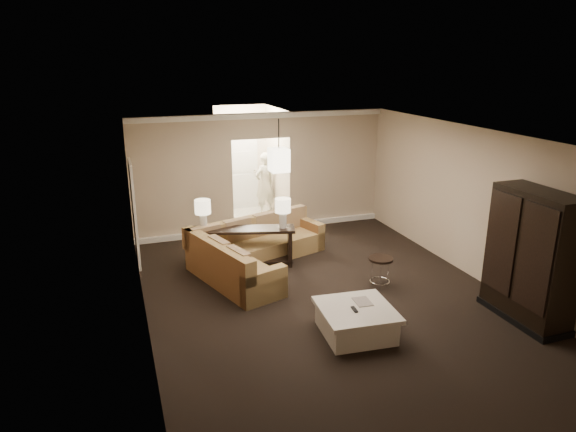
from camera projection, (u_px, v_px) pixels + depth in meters
name	position (u px, v px, depth m)	size (l,w,h in m)	color
ground	(328.00, 300.00, 8.82)	(8.00, 8.00, 0.00)	black
wall_back	(262.00, 173.00, 12.01)	(6.00, 0.04, 2.80)	#C3B093
wall_front	(502.00, 349.00, 4.79)	(6.00, 0.04, 2.80)	#C3B093
wall_left	(141.00, 244.00, 7.47)	(0.04, 8.00, 2.80)	#C3B093
wall_right	(481.00, 206.00, 9.34)	(0.04, 8.00, 2.80)	#C3B093
ceiling	(332.00, 138.00, 7.98)	(6.00, 8.00, 0.02)	white
crown_molding	(261.00, 116.00, 11.57)	(6.00, 0.10, 0.12)	white
baseboard	(263.00, 228.00, 12.36)	(6.00, 0.10, 0.12)	white
side_door	(134.00, 214.00, 10.10)	(0.05, 0.90, 2.10)	white
foyer	(247.00, 166.00, 13.25)	(1.44, 2.02, 2.80)	beige
sectional_sofa	(253.00, 252.00, 10.08)	(3.03, 2.98, 0.86)	brown
coffee_table	(356.00, 321.00, 7.70)	(1.17, 1.17, 0.46)	silver
console_table	(244.00, 243.00, 10.18)	(2.06, 0.98, 0.78)	black
armoire	(531.00, 260.00, 7.92)	(0.63, 1.47, 2.11)	black
drink_table	(381.00, 266.00, 9.25)	(0.45, 0.45, 0.56)	black
table_lamp_left	(203.00, 210.00, 9.93)	(0.31, 0.31, 0.59)	silver
table_lamp_right	(283.00, 208.00, 10.02)	(0.31, 0.31, 0.59)	silver
pendant_light	(279.00, 160.00, 10.67)	(0.38, 0.38, 1.09)	black
person	(265.00, 180.00, 13.42)	(0.66, 0.44, 1.82)	beige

